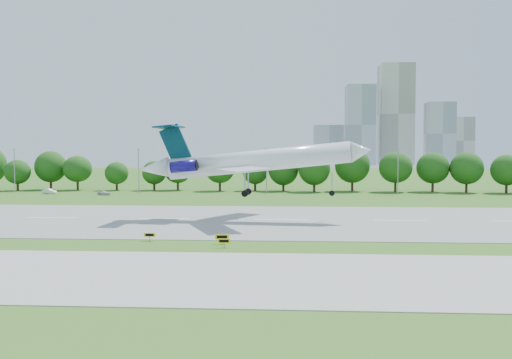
% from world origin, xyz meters
% --- Properties ---
extents(ground, '(600.00, 600.00, 0.00)m').
position_xyz_m(ground, '(0.00, 0.00, 0.00)').
color(ground, '#2D5F19').
rests_on(ground, ground).
extents(runway, '(400.00, 45.00, 0.08)m').
position_xyz_m(runway, '(0.00, 25.00, 0.04)').
color(runway, gray).
rests_on(runway, ground).
extents(taxiway, '(400.00, 23.00, 0.08)m').
position_xyz_m(taxiway, '(0.00, -18.00, 0.04)').
color(taxiway, '#ADADA8').
rests_on(taxiway, ground).
extents(tree_line, '(288.40, 8.40, 10.40)m').
position_xyz_m(tree_line, '(0.00, 92.00, 6.19)').
color(tree_line, '#382314').
rests_on(tree_line, ground).
extents(light_poles, '(175.90, 0.25, 12.19)m').
position_xyz_m(light_poles, '(-2.50, 82.00, 6.34)').
color(light_poles, gray).
rests_on(light_poles, ground).
extents(skyline, '(127.00, 52.00, 80.00)m').
position_xyz_m(skyline, '(100.16, 390.61, 30.46)').
color(skyline, '#B2B2B7').
rests_on(skyline, ground).
extents(airliner, '(39.58, 28.68, 12.36)m').
position_xyz_m(airliner, '(14.25, 25.10, 10.04)').
color(airliner, white).
rests_on(airliner, ground).
extents(taxi_sign_left, '(1.52, 0.29, 1.07)m').
position_xyz_m(taxi_sign_left, '(3.24, 1.85, 0.79)').
color(taxi_sign_left, gray).
rests_on(taxi_sign_left, ground).
extents(taxi_sign_centre, '(1.56, 0.34, 1.09)m').
position_xyz_m(taxi_sign_centre, '(13.60, -2.63, 0.80)').
color(taxi_sign_centre, gray).
rests_on(taxi_sign_centre, ground).
extents(taxi_sign_right, '(1.78, 0.28, 1.25)m').
position_xyz_m(taxi_sign_right, '(13.05, -0.20, 0.92)').
color(taxi_sign_right, gray).
rests_on(taxi_sign_right, ground).
extents(service_vehicle_a, '(4.39, 2.71, 1.37)m').
position_xyz_m(service_vehicle_a, '(-43.72, 78.69, 0.68)').
color(service_vehicle_a, silver).
rests_on(service_vehicle_a, ground).
extents(service_vehicle_b, '(3.88, 2.60, 1.23)m').
position_xyz_m(service_vehicle_b, '(-27.65, 75.46, 0.61)').
color(service_vehicle_b, silver).
rests_on(service_vehicle_b, ground).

